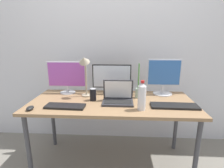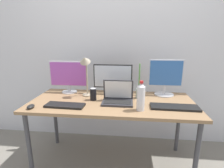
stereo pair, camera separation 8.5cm
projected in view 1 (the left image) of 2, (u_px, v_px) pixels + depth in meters
The scene contains 14 objects.
ground_plane at pixel (112, 162), 1.99m from camera, with size 16.00×16.00×0.00m, color gray.
wall_back at pixel (115, 43), 2.22m from camera, with size 7.00×0.08×2.60m, color silver.
work_desk at pixel (112, 107), 1.81m from camera, with size 1.67×0.73×0.74m.
monitor_left at pixel (67, 76), 2.01m from camera, with size 0.44×0.18×0.37m.
monitor_center at pixel (112, 79), 1.99m from camera, with size 0.44×0.20×0.34m.
monitor_right at pixel (164, 76), 1.96m from camera, with size 0.37×0.21×0.40m.
laptop_silver at pixel (118, 97), 1.75m from camera, with size 0.30×0.21×0.22m.
keyboard_main at pixel (65, 106), 1.63m from camera, with size 0.37×0.13×0.02m, color black.
keyboard_aux at pixel (174, 106), 1.64m from camera, with size 0.44×0.15×0.02m, color black.
mouse_by_keyboard at pixel (30, 108), 1.57m from camera, with size 0.06×0.09×0.03m, color black.
water_bottle at pixel (142, 96), 1.55m from camera, with size 0.07×0.07×0.27m.
soda_can_near_keyboard at pixel (93, 94), 1.80m from camera, with size 0.07×0.07×0.13m.
bamboo_vase at pixel (138, 91), 1.88m from camera, with size 0.06×0.06×0.37m.
desk_lamp at pixel (85, 69), 1.83m from camera, with size 0.11×0.18×0.46m.
Camera 1 is at (0.10, -1.69, 1.37)m, focal length 28.00 mm.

